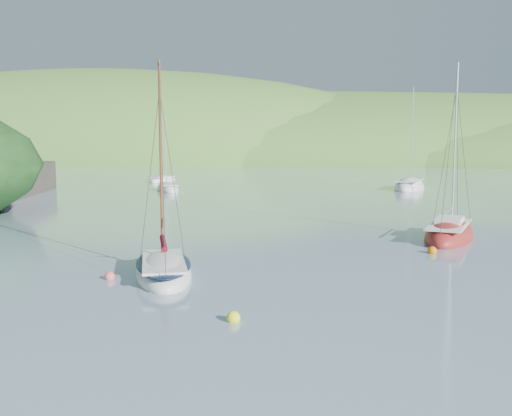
# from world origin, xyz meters

# --- Properties ---
(ground) EXTENTS (700.00, 700.00, 0.00)m
(ground) POSITION_xyz_m (0.00, 0.00, 0.00)
(ground) COLOR gray
(ground) RESTS_ON ground
(shoreline_hills) EXTENTS (690.00, 135.00, 56.00)m
(shoreline_hills) POSITION_xyz_m (-9.66, 172.42, 0.00)
(shoreline_hills) COLOR #416D29
(shoreline_hills) RESTS_ON ground
(daysailer_white) EXTENTS (4.01, 6.92, 10.03)m
(daysailer_white) POSITION_xyz_m (-1.97, 5.13, 0.23)
(daysailer_white) COLOR white
(daysailer_white) RESTS_ON ground
(sloop_red) EXTENTS (5.39, 8.20, 11.50)m
(sloop_red) POSITION_xyz_m (13.04, 15.88, 0.22)
(sloop_red) COLOR maroon
(sloop_red) RESTS_ON ground
(distant_sloop_a) EXTENTS (4.75, 7.38, 9.94)m
(distant_sloop_a) POSITION_xyz_m (-11.80, 49.19, 0.17)
(distant_sloop_a) COLOR white
(distant_sloop_a) RESTS_ON ground
(distant_sloop_b) EXTENTS (6.41, 10.35, 13.93)m
(distant_sloop_b) POSITION_xyz_m (17.96, 53.70, 0.22)
(distant_sloop_b) COLOR white
(distant_sloop_b) RESTS_ON ground
(distant_sloop_c) EXTENTS (3.96, 6.64, 8.95)m
(distant_sloop_c) POSITION_xyz_m (-16.14, 65.15, 0.16)
(distant_sloop_c) COLOR white
(distant_sloop_c) RESTS_ON ground
(mooring_buoys) EXTENTS (15.50, 12.69, 0.49)m
(mooring_buoys) POSITION_xyz_m (3.90, 5.42, 0.12)
(mooring_buoys) COLOR #ECF91F
(mooring_buoys) RESTS_ON ground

